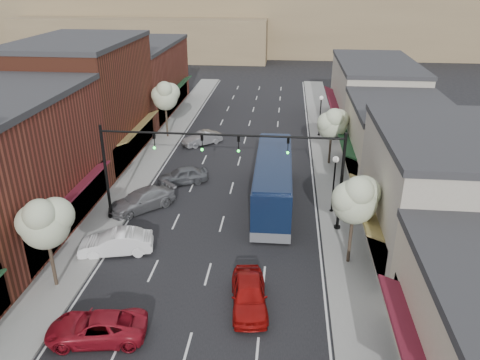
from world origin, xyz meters
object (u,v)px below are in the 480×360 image
(parked_car_a, at_px, (96,327))
(tree_right_near, at_px, (356,198))
(tree_left_near, at_px, (45,221))
(coach_bus, at_px, (273,181))
(signal_mast_right, at_px, (306,166))
(tree_right_far, at_px, (333,123))
(parked_car_b, at_px, (116,243))
(signal_mast_left, at_px, (138,160))
(parked_car_e, at_px, (202,138))
(lamp_post_near, at_px, (334,175))
(lamp_post_far, at_px, (321,109))
(tree_left_far, at_px, (165,95))
(red_hatchback, at_px, (249,294))
(parked_car_c, at_px, (142,200))
(parked_car_d, at_px, (182,175))

(parked_car_a, bearing_deg, tree_right_near, 112.80)
(tree_left_near, bearing_deg, coach_bus, 44.76)
(signal_mast_right, height_order, tree_left_near, signal_mast_right)
(tree_right_far, xyz_separation_m, parked_car_b, (-14.43, -16.27, -3.24))
(signal_mast_left, distance_m, parked_car_e, 16.67)
(lamp_post_near, height_order, lamp_post_far, same)
(tree_left_far, bearing_deg, parked_car_a, -82.69)
(tree_left_far, distance_m, red_hatchback, 28.96)
(parked_car_a, xyz_separation_m, parked_car_e, (0.25, 27.86, 0.01))
(signal_mast_right, relative_size, red_hatchback, 1.80)
(red_hatchback, height_order, parked_car_b, red_hatchback)
(parked_car_b, bearing_deg, tree_right_near, 77.47)
(signal_mast_left, xyz_separation_m, red_hatchback, (8.26, -8.61, -3.84))
(tree_right_far, xyz_separation_m, lamp_post_near, (-0.55, -9.44, -0.99))
(tree_right_far, bearing_deg, tree_left_far, 160.13)
(tree_right_near, xyz_separation_m, parked_car_a, (-12.79, -7.67, -3.78))
(coach_bus, bearing_deg, tree_left_far, 128.40)
(signal_mast_left, bearing_deg, parked_car_b, -96.09)
(parked_car_a, relative_size, parked_car_c, 0.93)
(signal_mast_left, distance_m, coach_bus, 10.09)
(signal_mast_left, xyz_separation_m, parked_car_a, (1.17, -11.72, -3.96))
(lamp_post_near, relative_size, lamp_post_far, 1.00)
(tree_left_near, xyz_separation_m, coach_bus, (11.69, 11.59, -2.29))
(signal_mast_right, height_order, parked_car_c, signal_mast_right)
(tree_left_near, bearing_deg, tree_right_near, 13.55)
(coach_bus, distance_m, parked_car_e, 14.79)
(tree_right_near, distance_m, parked_car_a, 15.39)
(tree_right_near, relative_size, tree_right_far, 1.10)
(lamp_post_far, height_order, coach_bus, lamp_post_far)
(parked_car_e, bearing_deg, parked_car_c, -47.96)
(red_hatchback, distance_m, parked_car_d, 16.62)
(lamp_post_near, relative_size, parked_car_e, 1.08)
(tree_right_far, distance_m, lamp_post_near, 9.51)
(signal_mast_left, height_order, lamp_post_near, signal_mast_left)
(tree_right_far, xyz_separation_m, red_hatchback, (-5.71, -20.55, -3.21))
(coach_bus, distance_m, parked_car_d, 8.29)
(lamp_post_near, bearing_deg, coach_bus, 166.68)
(lamp_post_near, relative_size, parked_car_d, 1.06)
(tree_right_near, distance_m, parked_car_d, 16.84)
(lamp_post_near, distance_m, parked_car_c, 14.20)
(coach_bus, height_order, parked_car_b, coach_bus)
(lamp_post_near, height_order, parked_car_a, lamp_post_near)
(lamp_post_near, bearing_deg, parked_car_e, 131.35)
(tree_right_far, distance_m, parked_car_b, 21.98)
(signal_mast_left, distance_m, tree_right_near, 14.55)
(parked_car_a, height_order, parked_car_d, parked_car_d)
(tree_right_near, bearing_deg, parked_car_c, 158.48)
(parked_car_d, bearing_deg, signal_mast_right, 32.26)
(signal_mast_right, relative_size, parked_car_b, 1.81)
(signal_mast_right, height_order, tree_right_near, signal_mast_right)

